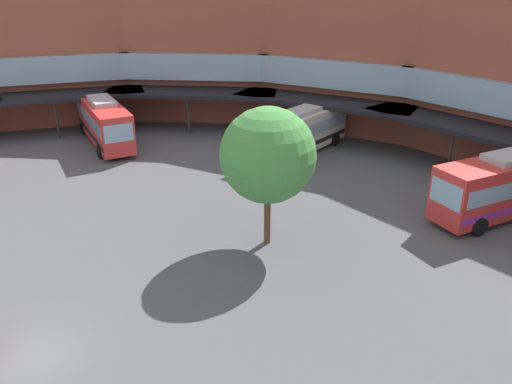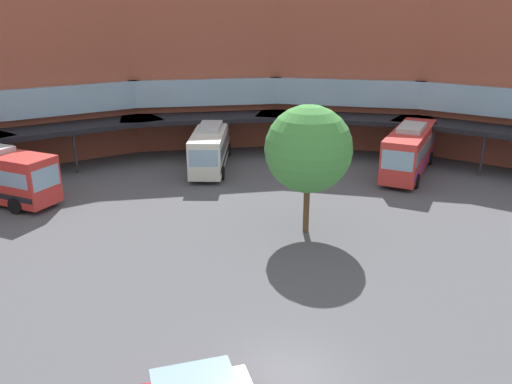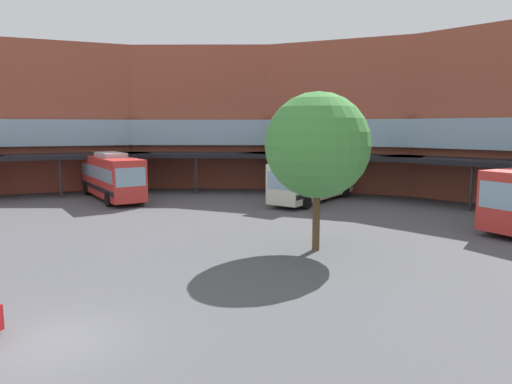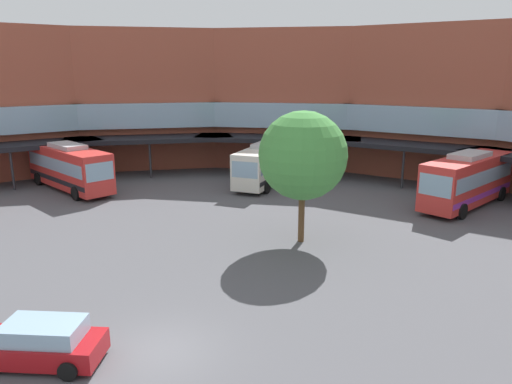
{
  "view_description": "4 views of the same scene",
  "coord_description": "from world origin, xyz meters",
  "px_view_note": "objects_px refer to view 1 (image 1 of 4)",
  "views": [
    {
      "loc": [
        16.87,
        -6.99,
        14.15
      ],
      "look_at": [
        0.77,
        12.97,
        2.87
      ],
      "focal_mm": 36.31,
      "sensor_mm": 36.0,
      "label": 1
    },
    {
      "loc": [
        -0.95,
        -15.41,
        12.6
      ],
      "look_at": [
        -1.48,
        11.89,
        2.91
      ],
      "focal_mm": 36.01,
      "sensor_mm": 36.0,
      "label": 2
    },
    {
      "loc": [
        11.66,
        -7.12,
        5.99
      ],
      "look_at": [
        -2.6,
        13.87,
        2.46
      ],
      "focal_mm": 32.87,
      "sensor_mm": 36.0,
      "label": 3
    },
    {
      "loc": [
        9.01,
        -13.23,
        9.89
      ],
      "look_at": [
        -2.13,
        15.03,
        2.2
      ],
      "focal_mm": 34.26,
      "sensor_mm": 36.0,
      "label": 4
    }
  ],
  "objects_px": {
    "bus_3": "(300,131)",
    "bus_2": "(507,184)",
    "plaza_tree": "(268,155)",
    "bus_1": "(104,121)"
  },
  "relations": [
    {
      "from": "bus_3",
      "to": "plaza_tree",
      "type": "xyz_separation_m",
      "value": [
        7.07,
        -13.44,
        3.27
      ]
    },
    {
      "from": "plaza_tree",
      "to": "bus_2",
      "type": "bearing_deg",
      "value": 52.28
    },
    {
      "from": "bus_2",
      "to": "plaza_tree",
      "type": "height_order",
      "value": "plaza_tree"
    },
    {
      "from": "bus_1",
      "to": "plaza_tree",
      "type": "xyz_separation_m",
      "value": [
        21.57,
        -5.11,
        3.14
      ]
    },
    {
      "from": "bus_3",
      "to": "bus_2",
      "type": "bearing_deg",
      "value": 84.53
    },
    {
      "from": "bus_1",
      "to": "bus_2",
      "type": "height_order",
      "value": "bus_2"
    },
    {
      "from": "bus_2",
      "to": "bus_3",
      "type": "distance_m",
      "value": 16.3
    },
    {
      "from": "bus_2",
      "to": "plaza_tree",
      "type": "xyz_separation_m",
      "value": [
        -9.15,
        -11.84,
        3.09
      ]
    },
    {
      "from": "bus_2",
      "to": "bus_3",
      "type": "xyz_separation_m",
      "value": [
        -16.22,
        1.6,
        -0.17
      ]
    },
    {
      "from": "bus_1",
      "to": "bus_3",
      "type": "bearing_deg",
      "value": 53.52
    }
  ]
}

